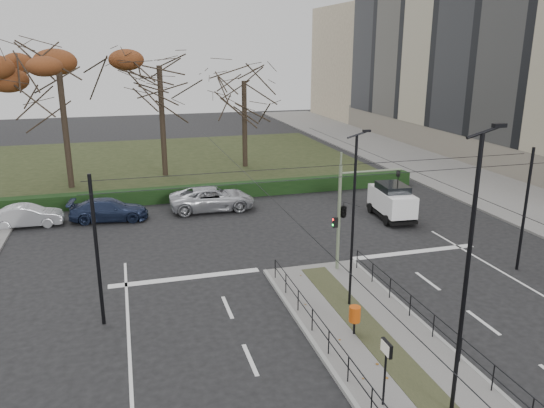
{
  "coord_description": "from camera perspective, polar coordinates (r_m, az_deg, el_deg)",
  "views": [
    {
      "loc": [
        -8.37,
        -17.59,
        10.34
      ],
      "look_at": [
        -0.93,
        8.45,
        2.33
      ],
      "focal_mm": 35.0,
      "sensor_mm": 36.0,
      "label": 1
    }
  ],
  "objects": [
    {
      "name": "ground",
      "position": [
        22.06,
        8.56,
        -11.69
      ],
      "size": [
        140.0,
        140.0,
        0.0
      ],
      "primitive_type": "plane",
      "color": "black",
      "rests_on": "ground"
    },
    {
      "name": "hedge",
      "position": [
        37.58,
        -11.76,
        0.94
      ],
      "size": [
        38.0,
        1.0,
        1.0
      ],
      "primitive_type": "cube",
      "color": "black",
      "rests_on": "ground"
    },
    {
      "name": "sidewalk_east",
      "position": [
        48.67,
        17.35,
        3.53
      ],
      "size": [
        8.0,
        90.0,
        0.14
      ],
      "primitive_type": "cube",
      "color": "#62605D",
      "rests_on": "ground"
    },
    {
      "name": "streetlamp_median_far",
      "position": [
        21.15,
        8.75,
        -1.7
      ],
      "size": [
        0.6,
        0.12,
        7.23
      ],
      "color": "black",
      "rests_on": "median_island"
    },
    {
      "name": "info_panel",
      "position": [
        16.26,
        12.16,
        -15.64
      ],
      "size": [
        0.12,
        0.55,
        2.11
      ],
      "color": "black",
      "rests_on": "median_island"
    },
    {
      "name": "bare_tree_near",
      "position": [
        44.19,
        -12.0,
        13.53
      ],
      "size": [
        7.65,
        7.65,
        11.81
      ],
      "color": "black",
      "rests_on": "park"
    },
    {
      "name": "parked_car_fourth",
      "position": [
        35.17,
        -6.43,
        0.59
      ],
      "size": [
        5.63,
        2.67,
        1.55
      ],
      "primitive_type": "imported",
      "rotation": [
        0.0,
        0.0,
        1.55
      ],
      "color": "#B6B7BE",
      "rests_on": "ground"
    },
    {
      "name": "parked_car_second",
      "position": [
        34.97,
        -24.78,
        -1.16
      ],
      "size": [
        4.05,
        1.49,
        1.32
      ],
      "primitive_type": "imported",
      "rotation": [
        0.0,
        0.0,
        1.55
      ],
      "color": "#B6B7BE",
      "rests_on": "ground"
    },
    {
      "name": "traffic_light",
      "position": [
        24.98,
        7.86,
        -0.54
      ],
      "size": [
        3.51,
        1.94,
        5.09
      ],
      "color": "#69765B",
      "rests_on": "median_island"
    },
    {
      "name": "bare_tree_center",
      "position": [
        46.87,
        -3.02,
        12.42
      ],
      "size": [
        6.72,
        6.72,
        9.96
      ],
      "color": "black",
      "rests_on": "park"
    },
    {
      "name": "parked_car_third",
      "position": [
        34.38,
        -17.14,
        -0.59
      ],
      "size": [
        4.92,
        2.47,
        1.37
      ],
      "primitive_type": "imported",
      "rotation": [
        0.0,
        0.0,
        1.45
      ],
      "color": "#1D2744",
      "rests_on": "ground"
    },
    {
      "name": "litter_bin",
      "position": [
        20.11,
        8.89,
        -11.66
      ],
      "size": [
        0.43,
        0.43,
        1.1
      ],
      "color": "black",
      "rests_on": "median_island"
    },
    {
      "name": "median_island",
      "position": [
        20.08,
        11.58,
        -14.66
      ],
      "size": [
        4.4,
        15.0,
        0.14
      ],
      "primitive_type": "cube",
      "color": "#62605D",
      "rests_on": "ground"
    },
    {
      "name": "park",
      "position": [
        50.71,
        -12.96,
        4.34
      ],
      "size": [
        38.0,
        26.0,
        0.1
      ],
      "primitive_type": "cube",
      "color": "black",
      "rests_on": "ground"
    },
    {
      "name": "apartment_block",
      "position": [
        55.2,
        26.17,
        14.92
      ],
      "size": [
        13.09,
        52.1,
        21.64
      ],
      "color": "tan",
      "rests_on": "ground"
    },
    {
      "name": "white_van",
      "position": [
        33.94,
        12.76,
        0.38
      ],
      "size": [
        2.17,
        4.2,
        2.23
      ],
      "color": "white",
      "rests_on": "ground"
    },
    {
      "name": "median_railing",
      "position": [
        19.56,
        11.88,
        -12.53
      ],
      "size": [
        4.14,
        13.24,
        0.92
      ],
      "color": "black",
      "rests_on": "median_island"
    },
    {
      "name": "streetlamp_median_near",
      "position": [
        15.28,
        20.23,
        -7.47
      ],
      "size": [
        0.7,
        0.14,
        8.39
      ],
      "color": "black",
      "rests_on": "median_island"
    },
    {
      "name": "catenary",
      "position": [
        22.07,
        7.22,
        -1.94
      ],
      "size": [
        20.0,
        34.0,
        6.0
      ],
      "color": "black",
      "rests_on": "ground"
    },
    {
      "name": "rust_tree",
      "position": [
        42.12,
        -21.93,
        12.99
      ],
      "size": [
        10.39,
        10.39,
        11.22
      ],
      "color": "black",
      "rests_on": "park"
    }
  ]
}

